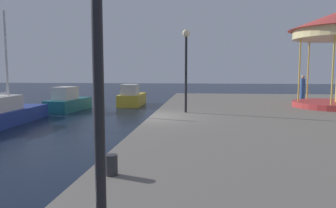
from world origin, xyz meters
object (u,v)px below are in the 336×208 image
(motorboat_teal, at_px, (68,102))
(motorboat_yellow, at_px, (132,97))
(bollard_north, at_px, (111,165))
(lamp_post_mid_promenade, at_px, (186,55))
(person_mid_promenade, at_px, (303,88))
(sailboat_blue, at_px, (1,114))

(motorboat_teal, relative_size, motorboat_yellow, 0.99)
(bollard_north, bearing_deg, lamp_post_mid_promenade, 84.25)
(lamp_post_mid_promenade, bearing_deg, bollard_north, -95.75)
(motorboat_teal, xyz_separation_m, person_mid_promenade, (16.64, 1.94, 0.97))
(motorboat_teal, relative_size, bollard_north, 10.45)
(motorboat_yellow, bearing_deg, lamp_post_mid_promenade, -63.83)
(motorboat_yellow, bearing_deg, motorboat_teal, -134.49)
(motorboat_teal, distance_m, bollard_north, 17.49)
(motorboat_yellow, height_order, person_mid_promenade, person_mid_promenade)
(sailboat_blue, bearing_deg, lamp_post_mid_promenade, 0.02)
(motorboat_teal, xyz_separation_m, bollard_north, (7.73, -15.69, 0.37))
(motorboat_teal, xyz_separation_m, motorboat_yellow, (3.77, 3.84, 0.03))
(motorboat_teal, bearing_deg, person_mid_promenade, 6.65)
(lamp_post_mid_promenade, bearing_deg, motorboat_yellow, 116.17)
(sailboat_blue, distance_m, person_mid_promenade, 19.39)
(person_mid_promenade, bearing_deg, motorboat_teal, -173.35)
(lamp_post_mid_promenade, xyz_separation_m, person_mid_promenade, (7.95, 8.12, -1.95))
(motorboat_teal, bearing_deg, motorboat_yellow, 45.51)
(bollard_north, bearing_deg, motorboat_yellow, 101.48)
(sailboat_blue, relative_size, person_mid_promenade, 3.93)
(person_mid_promenade, bearing_deg, lamp_post_mid_promenade, -134.39)
(motorboat_yellow, xyz_separation_m, person_mid_promenade, (12.87, -1.89, 0.95))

